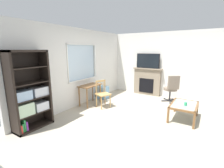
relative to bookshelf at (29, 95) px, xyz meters
name	(u,v)px	position (x,y,z in m)	size (l,w,h in m)	color
ground	(141,118)	(1.95, -2.06, -0.84)	(6.01, 5.60, 0.02)	#B2A893
wall_back_with_window	(79,68)	(1.93, 0.24, 0.44)	(5.01, 0.15, 2.58)	silver
wall_right	(166,65)	(4.51, -2.06, 0.46)	(0.12, 4.80, 2.58)	silver
bookshelf	(29,95)	(0.00, 0.00, 0.00)	(0.90, 0.38, 1.89)	black
desk_under_window	(90,89)	(2.07, -0.11, -0.26)	(0.82, 0.44, 0.70)	brown
wooden_chair	(103,94)	(2.11, -0.63, -0.37)	(0.54, 0.53, 0.90)	tan
plastic_drawer_unit	(103,92)	(2.89, -0.06, -0.59)	(0.35, 0.40, 0.48)	#72ADDB
fireplace	(147,81)	(4.36, -1.35, -0.26)	(0.26, 1.22, 1.13)	gray
tv	(148,61)	(4.34, -1.35, 0.60)	(0.06, 0.96, 0.60)	black
office_chair	(171,87)	(3.84, -2.46, -0.28)	(0.62, 0.57, 1.00)	#7A6B5B
coffee_table	(184,106)	(2.50, -3.08, -0.45)	(0.97, 0.66, 0.44)	#8C9E99
sippy_cup	(186,104)	(2.42, -3.12, -0.34)	(0.07, 0.07, 0.09)	#33B770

